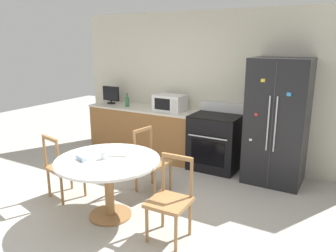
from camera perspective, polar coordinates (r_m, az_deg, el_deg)
The scene contains 15 objects.
ground_plane at distance 4.05m, azimuth -9.04°, elevation -16.68°, with size 14.00×14.00×0.00m, color #B2ADA3.
back_wall at distance 5.82m, azimuth 7.09°, elevation 6.60°, with size 5.20×0.10×2.60m.
kitchen_counter at distance 6.22m, azimuth -4.28°, elevation -0.81°, with size 2.12×0.64×0.90m.
refrigerator at distance 5.11m, azimuth 18.49°, elevation 0.70°, with size 0.84×0.73×1.87m.
oven_range at distance 5.53m, azimuth 8.24°, elevation -2.69°, with size 0.79×0.68×1.08m.
microwave at distance 5.80m, azimuth 0.34°, elevation 4.08°, with size 0.53×0.38×0.28m.
countertop_tv at distance 6.55m, azimuth -9.89°, elevation 5.45°, with size 0.37×0.16×0.34m.
counter_bottle at distance 6.22m, azimuth -7.12°, elevation 4.26°, with size 0.07×0.07×0.25m.
dining_table at distance 3.99m, azimuth -10.36°, elevation -7.55°, with size 1.24×1.24×0.74m.
dining_chair_right at distance 3.59m, azimuth 0.38°, elevation -12.90°, with size 0.43×0.43×0.90m.
dining_chair_left at distance 4.68m, azimuth -17.74°, elevation -6.90°, with size 0.50×0.50×0.90m.
dining_chair_far at distance 4.67m, azimuth -2.89°, elevation -6.25°, with size 0.48×0.48×0.90m.
candle_glass at distance 3.95m, azimuth -11.01°, elevation -5.10°, with size 0.09×0.09×0.09m.
folded_napkin at distance 3.96m, azimuth -14.96°, elevation -5.48°, with size 0.18×0.11×0.05m.
mail_stack at distance 4.12m, azimuth -8.27°, elevation -4.55°, with size 0.32×0.36×0.02m.
Camera 1 is at (2.24, -2.66, 2.08)m, focal length 35.00 mm.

